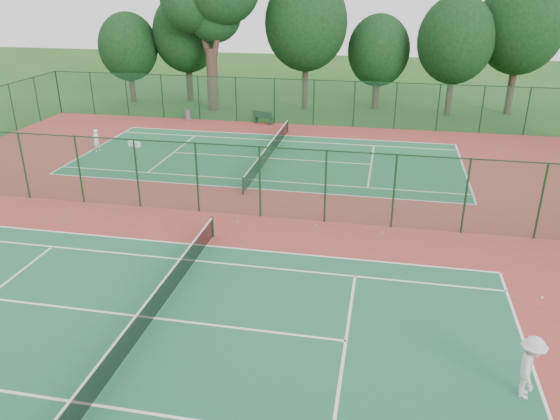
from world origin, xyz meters
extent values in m
plane|color=#23531A|center=(0.00, 0.00, 0.00)|extent=(120.00, 120.00, 0.00)
cube|color=maroon|center=(0.00, 0.00, 0.01)|extent=(40.00, 36.00, 0.01)
cube|color=#1E6041|center=(0.00, -9.00, 0.01)|extent=(23.77, 10.97, 0.01)
cube|color=#1F643D|center=(0.00, 9.00, 0.01)|extent=(23.77, 10.97, 0.01)
cube|color=#1A4F30|center=(0.00, 18.00, 1.75)|extent=(40.00, 0.02, 3.50)
cube|color=#13361E|center=(0.00, 18.00, 3.46)|extent=(40.00, 0.05, 0.05)
cube|color=#164328|center=(0.00, 0.00, 1.75)|extent=(40.00, 0.02, 3.50)
cube|color=#153B1C|center=(0.00, 0.00, 3.46)|extent=(40.00, 0.05, 0.05)
cylinder|color=#13351B|center=(0.00, -2.60, 0.49)|extent=(0.10, 0.10, 0.97)
cube|color=black|center=(0.00, -9.00, 0.48)|extent=(0.02, 12.80, 0.85)
cube|color=white|center=(0.00, -9.00, 0.92)|extent=(0.04, 12.80, 0.06)
cylinder|color=#14371F|center=(0.00, 2.60, 0.49)|extent=(0.10, 0.10, 0.97)
cylinder|color=#14371F|center=(0.00, 15.40, 0.49)|extent=(0.10, 0.10, 0.97)
cube|color=black|center=(0.00, 9.00, 0.48)|extent=(0.02, 12.80, 0.85)
cube|color=white|center=(0.00, 9.00, 0.92)|extent=(0.04, 12.80, 0.06)
imported|color=silver|center=(11.38, -10.46, 0.96)|extent=(0.89, 1.31, 1.87)
imported|color=white|center=(-11.38, 8.21, 0.77)|extent=(0.48, 0.62, 1.50)
cylinder|color=slate|center=(-8.53, 17.53, 0.43)|extent=(0.61, 0.61, 0.84)
cube|color=#12341D|center=(-2.96, 17.76, 0.26)|extent=(0.19, 0.45, 0.50)
cube|color=#12341D|center=(-1.68, 17.44, 0.26)|extent=(0.19, 0.45, 0.50)
cube|color=#12341D|center=(-2.32, 17.60, 0.53)|extent=(1.72, 0.86, 0.06)
cube|color=#12341D|center=(-2.37, 17.39, 0.78)|extent=(1.62, 0.46, 0.50)
cube|color=white|center=(-9.52, 9.80, 0.17)|extent=(0.94, 0.62, 0.33)
sphere|color=#E5EF37|center=(7.31, -0.73, 0.04)|extent=(0.06, 0.06, 0.06)
sphere|color=#BCE034|center=(4.29, -0.53, 0.04)|extent=(0.07, 0.07, 0.07)
sphere|color=yellow|center=(0.64, -0.87, 0.04)|extent=(0.06, 0.06, 0.06)
cylinder|color=#3A2820|center=(-7.65, 21.59, 2.58)|extent=(0.95, 0.95, 5.17)
cylinder|color=#3A2820|center=(-8.42, 21.85, 6.46)|extent=(1.75, 0.52, 5.14)
cylinder|color=#3A2820|center=(-6.87, 21.42, 6.72)|extent=(1.64, 0.48, 5.58)
sphere|color=black|center=(-7.48, 22.28, 7.75)|extent=(4.48, 4.48, 4.48)
camera|label=1|loc=(7.14, -23.27, 10.52)|focal=35.00mm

